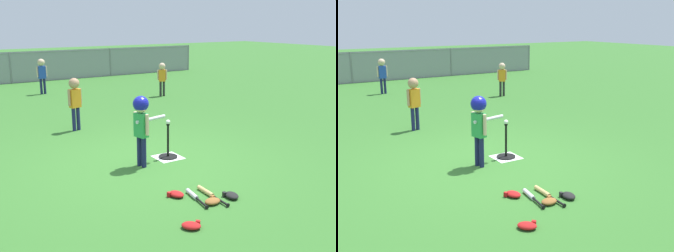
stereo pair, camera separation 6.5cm
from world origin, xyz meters
The scene contains 15 objects.
ground_plane centered at (0.00, 0.00, 0.00)m, with size 60.00×60.00×0.00m, color #336B28.
home_plate centered at (0.37, 0.11, 0.00)m, with size 0.44×0.44×0.01m, color white.
batting_tee centered at (0.37, 0.11, 0.09)m, with size 0.32×0.32×0.58m.
baseball_on_tee centered at (0.37, 0.11, 0.62)m, with size 0.07×0.07×0.07m, color white.
batter_child centered at (-0.20, -0.03, 0.81)m, with size 0.63×0.32×1.14m.
fielder_near_right centered at (-0.31, 2.62, 0.71)m, with size 0.32×0.22×1.11m.
fielder_deep_left centered at (0.35, 7.42, 0.71)m, with size 0.33×0.22×1.11m.
fielder_deep_center centered at (3.34, 5.09, 0.65)m, with size 0.27×0.21×1.02m.
spare_bat_silver centered at (-0.22, -1.45, 0.03)m, with size 0.15×0.56×0.06m.
spare_bat_wood centered at (-0.01, -1.48, 0.03)m, with size 0.09×0.66×0.06m.
glove_by_plate centered at (-0.71, -2.08, 0.04)m, with size 0.27×0.27×0.07m.
glove_near_bats centered at (0.20, -1.71, 0.04)m, with size 0.20×0.25×0.07m.
glove_tossed_aside centered at (-0.12, -1.71, 0.04)m, with size 0.23×0.19×0.07m.
glove_outfield_drop centered at (-0.39, -1.28, 0.04)m, with size 0.22×0.26×0.07m.
outfield_fence centered at (0.00, 10.28, 0.62)m, with size 16.06×0.06×1.15m.
Camera 1 is at (-3.12, -5.37, 2.24)m, focal length 43.23 mm.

